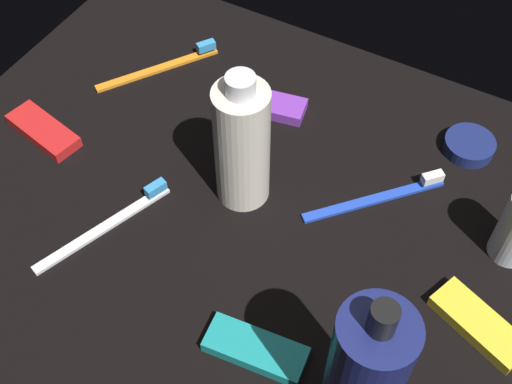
# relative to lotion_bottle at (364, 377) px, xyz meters

# --- Properties ---
(ground_plane) EXTENTS (0.84, 0.64, 0.01)m
(ground_plane) POSITION_rel_lotion_bottle_xyz_m (-0.20, 0.17, -0.10)
(ground_plane) COLOR black
(lotion_bottle) EXTENTS (0.07, 0.07, 0.22)m
(lotion_bottle) POSITION_rel_lotion_bottle_xyz_m (0.00, 0.00, 0.00)
(lotion_bottle) COLOR navy
(lotion_bottle) RESTS_ON ground_plane
(bodywash_bottle) EXTENTS (0.06, 0.06, 0.18)m
(bodywash_bottle) POSITION_rel_lotion_bottle_xyz_m (-0.23, 0.19, -0.01)
(bodywash_bottle) COLOR silver
(bodywash_bottle) RESTS_ON ground_plane
(toothbrush_blue) EXTENTS (0.13, 0.14, 0.02)m
(toothbrush_blue) POSITION_rel_lotion_bottle_xyz_m (-0.07, 0.26, -0.09)
(toothbrush_blue) COLOR blue
(toothbrush_blue) RESTS_ON ground_plane
(toothbrush_orange) EXTENTS (0.11, 0.16, 0.02)m
(toothbrush_orange) POSITION_rel_lotion_bottle_xyz_m (-0.43, 0.32, -0.09)
(toothbrush_orange) COLOR orange
(toothbrush_orange) RESTS_ON ground_plane
(toothbrush_white) EXTENTS (0.07, 0.17, 0.02)m
(toothbrush_white) POSITION_rel_lotion_bottle_xyz_m (-0.34, 0.07, -0.09)
(toothbrush_white) COLOR white
(toothbrush_white) RESTS_ON ground_plane
(snack_bar_red) EXTENTS (0.11, 0.06, 0.01)m
(snack_bar_red) POSITION_rel_lotion_bottle_xyz_m (-0.49, 0.14, -0.09)
(snack_bar_red) COLOR red
(snack_bar_red) RESTS_ON ground_plane
(snack_bar_purple) EXTENTS (0.11, 0.06, 0.01)m
(snack_bar_purple) POSITION_rel_lotion_bottle_xyz_m (-0.27, 0.32, -0.09)
(snack_bar_purple) COLOR purple
(snack_bar_purple) RESTS_ON ground_plane
(snack_bar_yellow) EXTENTS (0.11, 0.08, 0.01)m
(snack_bar_yellow) POSITION_rel_lotion_bottle_xyz_m (0.08, 0.15, -0.09)
(snack_bar_yellow) COLOR yellow
(snack_bar_yellow) RESTS_ON ground_plane
(snack_bar_teal) EXTENTS (0.11, 0.05, 0.01)m
(snack_bar_teal) POSITION_rel_lotion_bottle_xyz_m (-0.11, 0.01, -0.09)
(snack_bar_teal) COLOR teal
(snack_bar_teal) RESTS_ON ground_plane
(cream_tin_right) EXTENTS (0.06, 0.06, 0.02)m
(cream_tin_right) POSITION_rel_lotion_bottle_xyz_m (-0.01, 0.38, -0.09)
(cream_tin_right) COLOR navy
(cream_tin_right) RESTS_ON ground_plane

